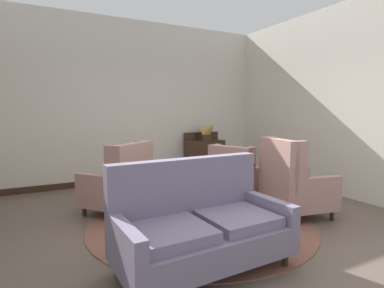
{
  "coord_description": "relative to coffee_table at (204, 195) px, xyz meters",
  "views": [
    {
      "loc": [
        -1.97,
        -3.18,
        1.5
      ],
      "look_at": [
        0.18,
        0.9,
        1.0
      ],
      "focal_mm": 28.81,
      "sensor_mm": 36.0,
      "label": 1
    }
  ],
  "objects": [
    {
      "name": "armchair_beside_settee",
      "position": [
        1.24,
        -0.35,
        0.08
      ],
      "size": [
        0.96,
        0.91,
        1.12
      ],
      "rotation": [
        0.0,
        0.0,
        7.67
      ],
      "color": "tan",
      "rests_on": "ground"
    },
    {
      "name": "armchair_near_sideboard",
      "position": [
        1.0,
        0.59,
        0.02
      ],
      "size": [
        1.11,
        1.02,
        0.95
      ],
      "rotation": [
        0.0,
        0.0,
        1.95
      ],
      "color": "tan",
      "rests_on": "ground"
    },
    {
      "name": "ground",
      "position": [
        -0.04,
        -0.29,
        -0.38
      ],
      "size": [
        8.79,
        8.79,
        0.0
      ],
      "primitive_type": "plane",
      "color": "brown"
    },
    {
      "name": "wall_back",
      "position": [
        -0.04,
        2.85,
        1.29
      ],
      "size": [
        5.91,
        0.08,
        3.35
      ],
      "primitive_type": "cube",
      "color": "silver",
      "rests_on": "ground"
    },
    {
      "name": "gramophone",
      "position": [
        1.53,
        2.47,
        0.67
      ],
      "size": [
        0.44,
        0.49,
        0.48
      ],
      "color": "#382319",
      "rests_on": "sideboard"
    },
    {
      "name": "baseboard_back",
      "position": [
        -0.04,
        2.8,
        -0.32
      ],
      "size": [
        5.75,
        0.03,
        0.12
      ],
      "primitive_type": "cube",
      "color": "#382319",
      "rests_on": "ground"
    },
    {
      "name": "sideboard",
      "position": [
        1.48,
        2.56,
        0.09
      ],
      "size": [
        0.89,
        0.36,
        1.01
      ],
      "color": "#382319",
      "rests_on": "ground"
    },
    {
      "name": "side_table",
      "position": [
        0.75,
        0.33,
        0.04
      ],
      "size": [
        0.56,
        0.56,
        0.7
      ],
      "color": "#382319",
      "rests_on": "ground"
    },
    {
      "name": "wall_right",
      "position": [
        2.83,
        0.66,
        1.29
      ],
      "size": [
        0.08,
        4.39,
        3.35
      ],
      "primitive_type": "cube",
      "color": "silver",
      "rests_on": "ground"
    },
    {
      "name": "porcelain_vase",
      "position": [
        0.02,
        0.05,
        0.24
      ],
      "size": [
        0.16,
        0.16,
        0.37
      ],
      "color": "#4C7A66",
      "rests_on": "coffee_table"
    },
    {
      "name": "armchair_far_left",
      "position": [
        -0.88,
        0.9,
        0.06
      ],
      "size": [
        1.12,
        1.12,
        1.05
      ],
      "rotation": [
        0.0,
        0.0,
        3.79
      ],
      "color": "tan",
      "rests_on": "ground"
    },
    {
      "name": "area_rug",
      "position": [
        -0.04,
        0.01,
        -0.38
      ],
      "size": [
        2.98,
        2.98,
        0.01
      ],
      "primitive_type": "cylinder",
      "color": "brown",
      "rests_on": "ground"
    },
    {
      "name": "settee",
      "position": [
        -0.63,
        -1.01,
        0.03
      ],
      "size": [
        1.67,
        0.87,
        1.03
      ],
      "rotation": [
        0.0,
        0.0,
        0.04
      ],
      "color": "slate",
      "rests_on": "ground"
    },
    {
      "name": "coffee_table",
      "position": [
        0.0,
        0.0,
        0.0
      ],
      "size": [
        0.92,
        0.92,
        0.46
      ],
      "color": "#382319",
      "rests_on": "ground"
    }
  ]
}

